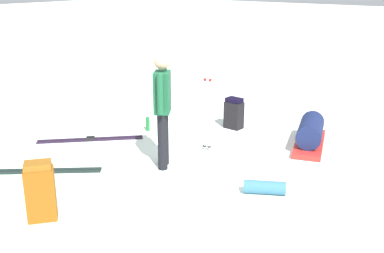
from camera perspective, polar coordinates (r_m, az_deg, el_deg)
name	(u,v)px	position (r m, az deg, el deg)	size (l,w,h in m)	color
ground_plane	(192,172)	(6.87, 0.00, -5.56)	(80.00, 80.00, 0.00)	white
skier_standing	(163,105)	(6.76, -3.63, 2.60)	(0.37, 0.48, 1.70)	black
ski_pair_near	(90,139)	(8.34, -12.33, -1.54)	(1.37, 1.44, 0.05)	black
ski_pair_far	(34,171)	(7.25, -18.81, -5.18)	(1.59, 1.42, 0.05)	black
backpack_large_dark	(40,191)	(5.74, -18.06, -7.57)	(0.39, 0.41, 0.72)	#8A4810
backpack_bright	(234,114)	(8.73, 5.15, 1.60)	(0.33, 0.24, 0.59)	black
ski_poles_planted_near	(207,111)	(7.49, 1.87, 1.94)	(0.15, 0.10, 1.21)	#B0AEC4
gear_sled	(310,134)	(8.04, 14.27, -0.84)	(0.90, 1.45, 0.49)	red
sleeping_mat_rolled	(264,187)	(6.25, 8.87, -7.38)	(0.18, 0.18, 0.55)	teal
thermos_bottle	(148,124)	(8.64, -5.44, 0.31)	(0.07, 0.07, 0.26)	#186D2C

